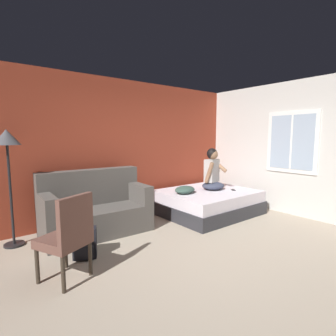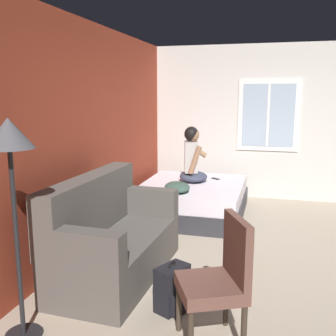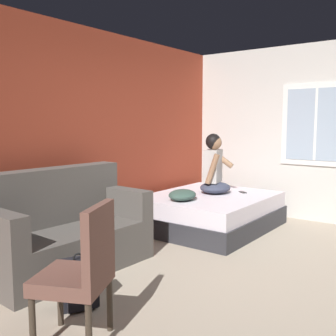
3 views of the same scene
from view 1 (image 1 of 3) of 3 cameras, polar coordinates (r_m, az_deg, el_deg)
ground_plane at (r=3.62m, az=8.32°, el=-19.38°), size 40.00×40.00×0.00m
wall_back_accent at (r=5.29m, az=-11.43°, el=4.06°), size 10.71×0.16×2.70m
wall_side_with_window at (r=5.76m, az=29.17°, el=3.56°), size 0.19×6.24×2.70m
bed at (r=5.58m, az=8.59°, el=-7.33°), size 1.89×1.59×0.48m
couch at (r=4.56m, az=-15.51°, el=-8.69°), size 1.73×0.89×1.04m
side_chair at (r=3.15m, az=-20.98°, el=-13.40°), size 0.61×0.61×0.98m
person_seated at (r=5.62m, az=9.67°, el=-1.02°), size 0.61×0.55×0.88m
backpack at (r=3.76m, az=-17.68°, el=-15.39°), size 0.35×0.32×0.46m
throw_pillow at (r=5.21m, az=3.69°, el=-4.74°), size 0.57×0.50×0.14m
cell_phone at (r=5.68m, az=13.99°, el=-4.63°), size 0.14×0.16×0.01m
floor_lamp at (r=4.35m, az=-31.59°, el=3.63°), size 0.36×0.36×1.70m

